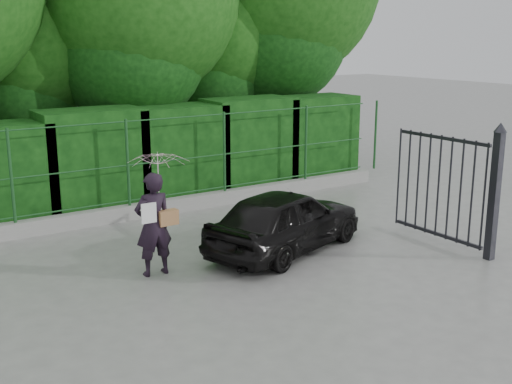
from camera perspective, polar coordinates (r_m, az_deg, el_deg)
ground at (r=9.68m, az=-2.98°, el=-9.01°), size 80.00×80.00×0.00m
kerb at (r=13.51m, az=-12.70°, el=-2.01°), size 14.00×0.25×0.30m
fence at (r=13.34m, az=-12.05°, el=2.47°), size 14.13×0.06×1.80m
hedge at (r=14.23m, az=-14.08°, el=2.59°), size 14.20×1.20×2.26m
gate at (r=11.74m, az=18.60°, el=0.46°), size 0.22×2.33×2.36m
woman at (r=10.22m, az=-8.77°, el=-0.22°), size 0.96×0.98×1.98m
car at (r=11.35m, az=2.64°, el=-2.49°), size 3.61×2.33×1.14m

